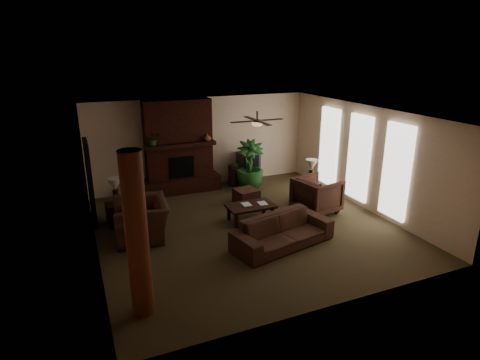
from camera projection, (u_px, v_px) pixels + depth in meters
name	position (u px, v px, depth m)	size (l,w,h in m)	color
room_shell	(247.00, 173.00, 9.47)	(7.00, 7.00, 7.00)	#4B3D25
fireplace	(179.00, 154.00, 12.06)	(2.40, 0.70, 2.80)	#441C12
windows	(359.00, 158.00, 10.93)	(0.08, 3.65, 2.35)	white
log_column	(137.00, 237.00, 6.28)	(0.36, 0.36, 2.80)	brown
doorway	(90.00, 183.00, 9.87)	(0.10, 1.00, 2.10)	black
ceiling_fan	(257.00, 122.00, 9.52)	(1.35, 1.35, 0.37)	black
sofa	(283.00, 227.00, 8.84)	(2.34, 0.68, 0.92)	#472A1E
armchair_left	(141.00, 213.00, 9.19)	(1.36, 0.88, 1.19)	#472A1E
armchair_right	(317.00, 193.00, 10.64)	(1.03, 0.97, 1.06)	#472A1E
coffee_table	(251.00, 207.00, 10.15)	(1.20, 0.70, 0.43)	black
ottoman	(246.00, 196.00, 11.38)	(0.60, 0.60, 0.40)	#472A1E
tv_stand	(248.00, 175.00, 13.12)	(0.85, 0.50, 0.50)	silver
tv	(248.00, 160.00, 12.95)	(0.70, 0.59, 0.52)	#333335
floor_vase	(234.00, 173.00, 12.73)	(0.34, 0.34, 0.77)	#32221C
floor_plant	(249.00, 175.00, 12.48)	(0.85, 1.52, 0.85)	#255321
side_table_left	(117.00, 214.00, 9.98)	(0.50, 0.50, 0.55)	black
lamp_left	(115.00, 186.00, 9.79)	(0.41, 0.41, 0.65)	black
side_table_right	(311.00, 190.00, 11.62)	(0.50, 0.50, 0.55)	black
lamp_right	(312.00, 166.00, 11.40)	(0.40, 0.40, 0.65)	black
mantel_plant	(153.00, 140.00, 11.39)	(0.38, 0.42, 0.33)	#255321
mantel_vase	(207.00, 137.00, 11.95)	(0.22, 0.23, 0.22)	brown
book_a	(242.00, 200.00, 10.04)	(0.22, 0.03, 0.29)	#999999
book_b	(259.00, 199.00, 10.12)	(0.21, 0.02, 0.29)	#999999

